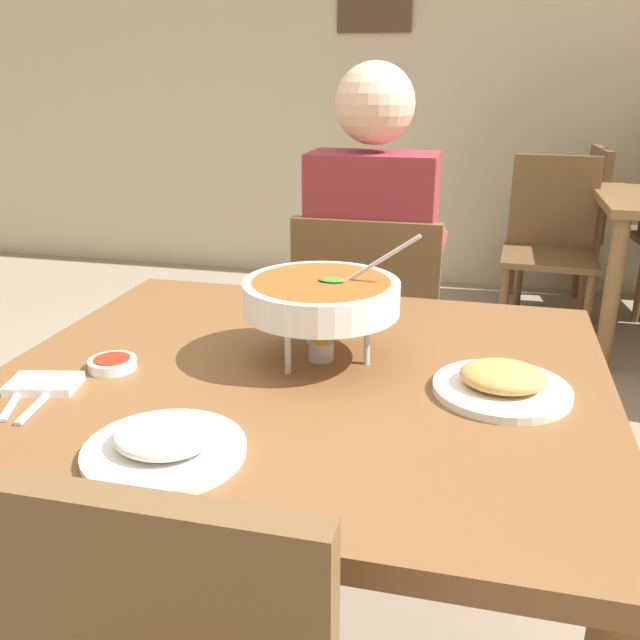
{
  "coord_description": "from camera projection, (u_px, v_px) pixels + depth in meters",
  "views": [
    {
      "loc": [
        0.31,
        -1.14,
        1.28
      ],
      "look_at": [
        0.0,
        0.15,
        0.8
      ],
      "focal_mm": 38.45,
      "sensor_mm": 36.0,
      "label": 1
    }
  ],
  "objects": [
    {
      "name": "diner_main",
      "position": [
        373.0,
        262.0,
        2.04
      ],
      "size": [
        0.4,
        0.45,
        1.31
      ],
      "color": "#2D2D38",
      "rests_on": "ground_plane"
    },
    {
      "name": "fork_utensil",
      "position": [
        17.0,
        397.0,
        1.18
      ],
      "size": [
        0.07,
        0.16,
        0.01
      ],
      "primitive_type": "cube",
      "rotation": [
        0.0,
        0.0,
        0.38
      ],
      "color": "silver",
      "rests_on": "dining_table_main"
    },
    {
      "name": "sauce_dish",
      "position": [
        112.0,
        363.0,
        1.3
      ],
      "size": [
        0.09,
        0.09,
        0.02
      ],
      "color": "white",
      "rests_on": "dining_table_main"
    },
    {
      "name": "spoon_utensil",
      "position": [
        42.0,
        400.0,
        1.17
      ],
      "size": [
        0.04,
        0.17,
        0.01
      ],
      "primitive_type": "cube",
      "rotation": [
        0.0,
        0.0,
        0.16
      ],
      "color": "silver",
      "rests_on": "dining_table_main"
    },
    {
      "name": "chair_bg_right",
      "position": [
        573.0,
        219.0,
        3.82
      ],
      "size": [
        0.47,
        0.47,
        0.9
      ],
      "color": "brown",
      "rests_on": "ground_plane"
    },
    {
      "name": "chair_bg_corner",
      "position": [
        550.0,
        238.0,
        3.37
      ],
      "size": [
        0.46,
        0.46,
        0.9
      ],
      "color": "brown",
      "rests_on": "ground_plane"
    },
    {
      "name": "dining_table_main",
      "position": [
        302.0,
        422.0,
        1.33
      ],
      "size": [
        1.13,
        1.0,
        0.75
      ],
      "color": "brown",
      "rests_on": "ground_plane"
    },
    {
      "name": "rice_plate",
      "position": [
        164.0,
        443.0,
        1.0
      ],
      "size": [
        0.24,
        0.24,
        0.06
      ],
      "color": "white",
      "rests_on": "dining_table_main"
    },
    {
      "name": "napkin_folded",
      "position": [
        44.0,
        384.0,
        1.22
      ],
      "size": [
        0.13,
        0.1,
        0.02
      ],
      "primitive_type": "cube",
      "rotation": [
        0.0,
        0.0,
        0.22
      ],
      "color": "white",
      "rests_on": "dining_table_main"
    },
    {
      "name": "chair_diner_main",
      "position": [
        369.0,
        340.0,
        2.09
      ],
      "size": [
        0.44,
        0.44,
        0.9
      ],
      "color": "brown",
      "rests_on": "ground_plane"
    },
    {
      "name": "cafe_rear_partition",
      "position": [
        445.0,
        33.0,
        4.01
      ],
      "size": [
        10.0,
        0.1,
        3.0
      ],
      "primitive_type": "cube",
      "color": "beige",
      "rests_on": "ground_plane"
    },
    {
      "name": "appetizer_plate",
      "position": [
        502.0,
        383.0,
        1.2
      ],
      "size": [
        0.24,
        0.24,
        0.06
      ],
      "color": "white",
      "rests_on": "dining_table_main"
    },
    {
      "name": "curry_bowl",
      "position": [
        321.0,
        297.0,
        1.3
      ],
      "size": [
        0.33,
        0.3,
        0.26
      ],
      "color": "silver",
      "rests_on": "dining_table_main"
    }
  ]
}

